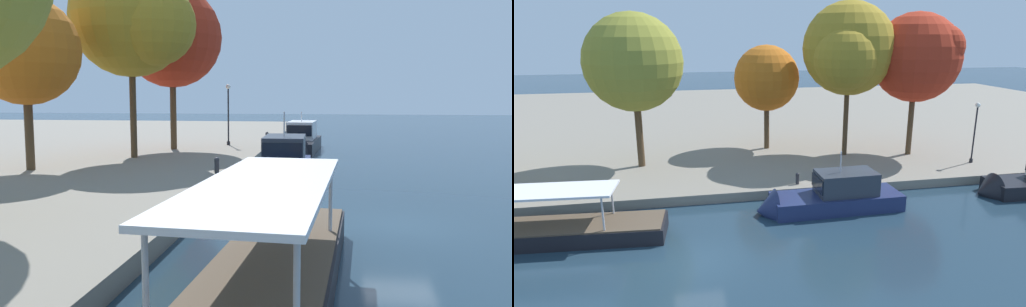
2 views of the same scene
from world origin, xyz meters
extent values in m
plane|color=#1E3342|center=(0.00, 0.00, 0.00)|extent=(220.00, 220.00, 0.00)
cube|color=gray|center=(0.00, 34.83, 0.32)|extent=(120.00, 55.00, 0.64)
cube|color=black|center=(-8.09, 3.84, 0.22)|extent=(13.18, 3.62, 1.23)
cube|color=brown|center=(-8.09, 3.84, 0.88)|extent=(12.91, 3.47, 0.08)
cylinder|color=#B2B2B7|center=(-4.59, 2.50, 1.81)|extent=(0.10, 0.10, 1.79)
cylinder|color=#B2B2B7|center=(-4.44, 4.71, 1.81)|extent=(0.10, 0.10, 1.79)
cube|color=silver|center=(-8.09, 3.84, 2.77)|extent=(8.23, 3.08, 0.12)
cube|color=navy|center=(8.70, 4.93, 0.31)|extent=(8.12, 2.81, 1.41)
cone|color=navy|center=(4.27, 4.86, 0.31)|extent=(1.24, 2.57, 2.55)
cube|color=#2D333D|center=(9.31, 4.94, 1.71)|extent=(3.67, 2.20, 1.40)
cube|color=black|center=(7.90, 4.92, 1.78)|extent=(1.00, 2.03, 0.84)
cylinder|color=silver|center=(8.91, 4.93, 3.07)|extent=(0.08, 0.08, 1.31)
cone|color=black|center=(19.43, 5.16, 0.26)|extent=(1.34, 2.60, 2.54)
cylinder|color=#2D2D33|center=(7.08, 8.21, 0.95)|extent=(0.24, 0.24, 0.62)
sphere|color=#2D2D33|center=(7.08, 8.21, 1.33)|extent=(0.26, 0.26, 0.26)
cylinder|color=black|center=(22.08, 10.52, 2.87)|extent=(0.12, 0.12, 4.46)
sphere|color=white|center=(22.08, 10.52, 5.27)|extent=(0.39, 0.39, 0.39)
cylinder|color=black|center=(22.08, 10.52, 0.79)|extent=(0.26, 0.26, 0.30)
cylinder|color=#4C3823|center=(12.99, 14.87, 3.64)|extent=(0.41, 0.41, 6.01)
sphere|color=olive|center=(12.99, 14.87, 9.45)|extent=(7.49, 7.49, 7.49)
sphere|color=olive|center=(13.42, 13.97, 9.97)|extent=(4.39, 4.39, 4.39)
sphere|color=olive|center=(12.03, 13.00, 8.81)|extent=(4.96, 4.96, 4.96)
cylinder|color=#4C3823|center=(-3.71, 14.75, 3.26)|extent=(0.52, 0.52, 5.23)
sphere|color=olive|center=(-3.71, 14.75, 8.58)|extent=(7.22, 7.22, 7.22)
sphere|color=olive|center=(-3.83, 16.30, 9.91)|extent=(3.55, 3.55, 3.55)
sphere|color=olive|center=(-3.13, 13.82, 8.08)|extent=(4.81, 4.81, 4.81)
cylinder|color=#4C3823|center=(18.40, 13.90, 3.34)|extent=(0.46, 0.46, 5.40)
sphere|color=#B22D19|center=(18.40, 13.90, 8.75)|extent=(7.22, 7.22, 7.22)
sphere|color=#B22D19|center=(19.72, 12.51, 9.62)|extent=(3.53, 3.53, 3.53)
sphere|color=#B22D19|center=(18.23, 13.84, 7.89)|extent=(4.81, 4.81, 4.81)
cylinder|color=#4C3823|center=(6.89, 18.27, 2.71)|extent=(0.45, 0.45, 4.13)
sphere|color=#BC6019|center=(6.89, 18.27, 6.90)|extent=(5.67, 5.67, 5.67)
sphere|color=#BC6019|center=(6.63, 19.42, 6.38)|extent=(2.78, 2.78, 2.78)
sphere|color=#BC6019|center=(5.66, 18.47, 6.34)|extent=(2.97, 2.97, 2.97)
camera|label=1|loc=(-18.63, 2.56, 4.59)|focal=36.60mm
camera|label=2|loc=(-0.35, -19.09, 10.55)|focal=30.56mm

